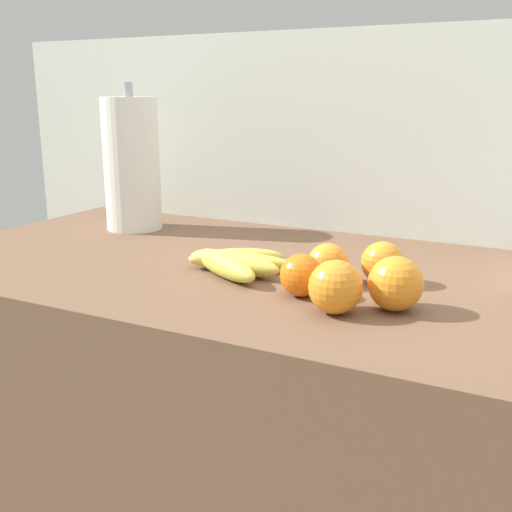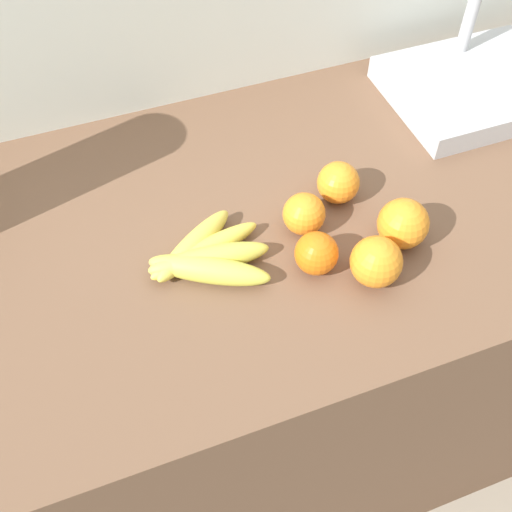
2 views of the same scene
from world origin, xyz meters
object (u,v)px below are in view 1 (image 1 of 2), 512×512
paper_towel_roll (132,164)px  banana_bunch (233,262)px  orange_front (301,275)px  orange_far_right (328,264)px  orange_right (380,263)px  orange_center (396,284)px  orange_back_left (336,287)px

paper_towel_roll → banana_bunch: bearing=-29.6°
orange_front → orange_far_right: bearing=80.2°
banana_bunch → orange_right: bearing=13.2°
orange_far_right → paper_towel_roll: bearing=160.1°
orange_center → orange_right: 0.13m
orange_front → paper_towel_roll: (-0.52, 0.27, 0.11)m
orange_far_right → orange_right: size_ratio=0.97×
banana_bunch → orange_right: orange_right is taller
orange_back_left → paper_towel_roll: (-0.59, 0.32, 0.11)m
banana_bunch → orange_center: (0.29, -0.06, 0.02)m
orange_far_right → orange_back_left: 0.14m
paper_towel_roll → orange_center: bearing=-22.0°
orange_far_right → orange_front: 0.08m
orange_far_right → orange_right: orange_right is taller
paper_towel_roll → orange_far_right: bearing=-19.9°
banana_bunch → orange_far_right: 0.17m
orange_right → orange_back_left: bearing=-95.6°
orange_center → orange_front: 0.14m
orange_far_right → orange_right: (0.07, 0.04, 0.00)m
orange_far_right → orange_back_left: size_ratio=0.87×
orange_right → orange_center: bearing=-64.3°
orange_center → orange_back_left: size_ratio=1.02×
orange_right → orange_front: (-0.09, -0.12, -0.00)m
orange_far_right → orange_back_left: bearing=-65.0°
orange_far_right → paper_towel_roll: 0.58m
orange_back_left → orange_right: bearing=84.4°
orange_right → banana_bunch: bearing=-166.8°
orange_right → orange_front: orange_right is taller
banana_bunch → orange_back_left: 0.25m
banana_bunch → paper_towel_roll: 0.44m
banana_bunch → orange_back_left: orange_back_left is taller
paper_towel_roll → orange_right: bearing=-14.3°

